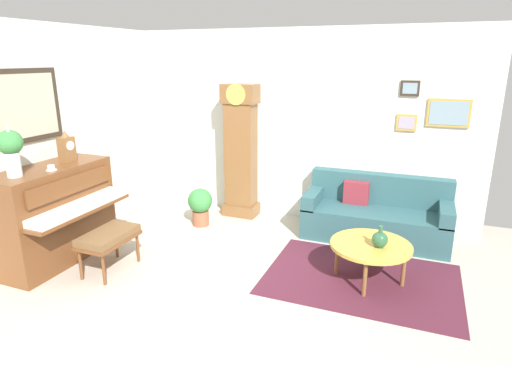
{
  "coord_description": "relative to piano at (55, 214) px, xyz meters",
  "views": [
    {
      "loc": [
        1.75,
        -3.67,
        2.38
      ],
      "look_at": [
        -0.11,
        1.05,
        0.88
      ],
      "focal_mm": 29.7,
      "sensor_mm": 36.0,
      "label": 1
    }
  ],
  "objects": [
    {
      "name": "piano_bench",
      "position": [
        0.77,
        -0.0,
        -0.19
      ],
      "size": [
        0.42,
        0.7,
        0.48
      ],
      "color": "brown",
      "rests_on": "ground_plane"
    },
    {
      "name": "coffee_table",
      "position": [
        3.6,
        0.86,
        -0.18
      ],
      "size": [
        0.88,
        0.88,
        0.44
      ],
      "color": "gold",
      "rests_on": "ground_plane"
    },
    {
      "name": "ground_plane",
      "position": [
        2.23,
        0.14,
        -0.64
      ],
      "size": [
        6.4,
        6.0,
        0.1
      ],
      "primitive_type": "cube",
      "color": "#B2A899"
    },
    {
      "name": "area_rug",
      "position": [
        3.52,
        0.85,
        -0.59
      ],
      "size": [
        2.1,
        1.5,
        0.01
      ],
      "primitive_type": "cube",
      "color": "#4C1E2D",
      "rests_on": "ground_plane"
    },
    {
      "name": "mantel_clock",
      "position": [
        0.0,
        0.3,
        0.75
      ],
      "size": [
        0.13,
        0.18,
        0.38
      ],
      "color": "brown",
      "rests_on": "piano"
    },
    {
      "name": "wall_back",
      "position": [
        2.24,
        2.54,
        0.81
      ],
      "size": [
        5.3,
        0.13,
        2.8
      ],
      "color": "silver",
      "rests_on": "ground_plane"
    },
    {
      "name": "teacup",
      "position": [
        0.15,
        -0.09,
        0.6
      ],
      "size": [
        0.12,
        0.12,
        0.06
      ],
      "color": "white",
      "rests_on": "piano"
    },
    {
      "name": "piano",
      "position": [
        0.0,
        0.0,
        0.0
      ],
      "size": [
        0.87,
        1.44,
        1.17
      ],
      "color": "brown",
      "rests_on": "ground_plane"
    },
    {
      "name": "couch",
      "position": [
        3.52,
        2.11,
        -0.28
      ],
      "size": [
        1.9,
        0.8,
        0.84
      ],
      "color": "#2D565B",
      "rests_on": "ground_plane"
    },
    {
      "name": "potted_plant",
      "position": [
        1.07,
        1.61,
        -0.27
      ],
      "size": [
        0.36,
        0.36,
        0.56
      ],
      "color": "#935138",
      "rests_on": "ground_plane"
    },
    {
      "name": "grandfather_clock",
      "position": [
        1.45,
        2.24,
        0.37
      ],
      "size": [
        0.52,
        0.34,
        2.03
      ],
      "color": "brown",
      "rests_on": "ground_plane"
    },
    {
      "name": "green_jug",
      "position": [
        3.69,
        0.81,
        -0.07
      ],
      "size": [
        0.17,
        0.17,
        0.24
      ],
      "color": "#234C33",
      "rests_on": "coffee_table"
    },
    {
      "name": "wall_left",
      "position": [
        -0.37,
        0.14,
        0.82
      ],
      "size": [
        0.13,
        4.9,
        2.8
      ],
      "color": "silver",
      "rests_on": "ground_plane"
    },
    {
      "name": "flower_vase",
      "position": [
        0.0,
        -0.44,
        0.89
      ],
      "size": [
        0.26,
        0.26,
        0.58
      ],
      "color": "silver",
      "rests_on": "piano"
    }
  ]
}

